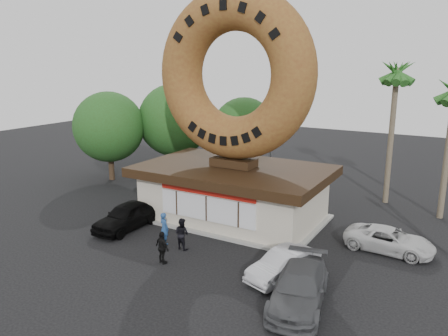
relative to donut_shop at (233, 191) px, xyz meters
name	(u,v)px	position (x,y,z in m)	size (l,w,h in m)	color
ground	(176,254)	(0.00, -5.98, -1.77)	(90.00, 90.00, 0.00)	black
donut_shop	(233,191)	(0.00, 0.00, 0.00)	(11.20, 7.20, 3.80)	beige
giant_donut	(234,75)	(0.00, 0.02, 6.90)	(9.73, 9.73, 2.48)	brown
tree_west	(174,120)	(-9.50, 7.02, 2.87)	(6.00, 6.00, 7.65)	#473321
tree_mid	(244,130)	(-4.00, 9.02, 2.25)	(5.20, 5.20, 6.63)	#473321
tree_far	(109,127)	(-13.00, 3.02, 2.56)	(5.60, 5.60, 7.14)	#473321
palm_near	(397,77)	(7.50, 8.02, 6.65)	(2.60, 2.60, 9.75)	#726651
street_lamp	(273,124)	(-1.86, 10.02, 2.72)	(2.11, 0.20, 8.00)	#59595E
person_left	(164,228)	(-1.30, -5.18, -0.90)	(0.63, 0.41, 1.73)	navy
person_center	(182,234)	(-0.13, -5.24, -0.94)	(0.80, 0.63, 1.65)	black
person_right	(162,248)	(0.05, -7.09, -0.96)	(0.94, 0.39, 1.61)	black
car_black	(127,216)	(-4.51, -4.53, -1.01)	(1.79, 4.44, 1.51)	black
car_silver	(284,265)	(5.61, -5.52, -1.13)	(1.35, 3.86, 1.27)	#B8B8BD
car_grey	(299,287)	(6.96, -7.23, -1.05)	(2.00, 4.93, 1.43)	#4F5154
car_white	(389,240)	(9.16, -0.23, -1.16)	(2.01, 4.37, 1.21)	silver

